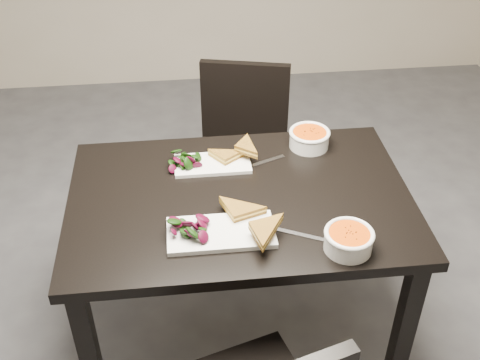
{
  "coord_description": "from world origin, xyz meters",
  "views": [
    {
      "loc": [
        0.17,
        -1.53,
        2.02
      ],
      "look_at": [
        0.36,
        0.09,
        0.82
      ],
      "focal_mm": 44.27,
      "sensor_mm": 36.0,
      "label": 1
    }
  ],
  "objects_px": {
    "soup_bowl_near": "(349,239)",
    "soup_bowl_far": "(309,138)",
    "chair_far": "(242,143)",
    "plate_near": "(221,233)",
    "plate_far": "(213,164)",
    "table": "(240,218)"
  },
  "relations": [
    {
      "from": "chair_far",
      "to": "soup_bowl_near",
      "type": "distance_m",
      "value": 1.11
    },
    {
      "from": "table",
      "to": "plate_near",
      "type": "xyz_separation_m",
      "value": [
        -0.08,
        -0.19,
        0.11
      ]
    },
    {
      "from": "soup_bowl_near",
      "to": "plate_far",
      "type": "distance_m",
      "value": 0.63
    },
    {
      "from": "chair_far",
      "to": "soup_bowl_far",
      "type": "distance_m",
      "value": 0.59
    },
    {
      "from": "table",
      "to": "soup_bowl_far",
      "type": "distance_m",
      "value": 0.44
    },
    {
      "from": "table",
      "to": "chair_far",
      "type": "height_order",
      "value": "chair_far"
    },
    {
      "from": "chair_far",
      "to": "plate_far",
      "type": "height_order",
      "value": "chair_far"
    },
    {
      "from": "plate_near",
      "to": "soup_bowl_far",
      "type": "bearing_deg",
      "value": 51.09
    },
    {
      "from": "chair_far",
      "to": "plate_near",
      "type": "bearing_deg",
      "value": -87.29
    },
    {
      "from": "soup_bowl_far",
      "to": "plate_far",
      "type": "bearing_deg",
      "value": -167.02
    },
    {
      "from": "soup_bowl_near",
      "to": "table",
      "type": "bearing_deg",
      "value": 135.15
    },
    {
      "from": "chair_far",
      "to": "soup_bowl_far",
      "type": "xyz_separation_m",
      "value": [
        0.21,
        -0.46,
        0.31
      ]
    },
    {
      "from": "plate_far",
      "to": "soup_bowl_far",
      "type": "bearing_deg",
      "value": 12.98
    },
    {
      "from": "soup_bowl_near",
      "to": "plate_far",
      "type": "xyz_separation_m",
      "value": [
        -0.39,
        0.5,
        -0.03
      ]
    },
    {
      "from": "soup_bowl_near",
      "to": "soup_bowl_far",
      "type": "relative_size",
      "value": 0.98
    },
    {
      "from": "plate_near",
      "to": "plate_far",
      "type": "xyz_separation_m",
      "value": [
        0.0,
        0.39,
        -0.0
      ]
    },
    {
      "from": "plate_near",
      "to": "plate_far",
      "type": "height_order",
      "value": "plate_near"
    },
    {
      "from": "soup_bowl_near",
      "to": "soup_bowl_far",
      "type": "xyz_separation_m",
      "value": [
        -0.0,
        0.59,
        0.0
      ]
    },
    {
      "from": "chair_far",
      "to": "soup_bowl_far",
      "type": "bearing_deg",
      "value": -51.88
    },
    {
      "from": "table",
      "to": "soup_bowl_near",
      "type": "relative_size",
      "value": 7.65
    },
    {
      "from": "chair_far",
      "to": "plate_near",
      "type": "relative_size",
      "value": 2.46
    },
    {
      "from": "table",
      "to": "soup_bowl_near",
      "type": "bearing_deg",
      "value": -44.85
    }
  ]
}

